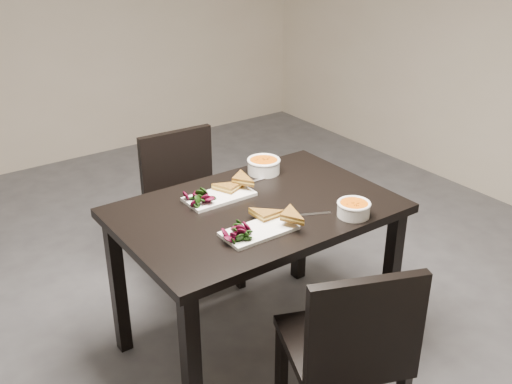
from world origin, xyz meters
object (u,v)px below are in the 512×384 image
chair_far (187,200)px  plate_far (219,197)px  table (256,226)px  soup_bowl_near (354,208)px  soup_bowl_far (264,165)px  plate_near (259,231)px  chair_near (350,347)px

chair_far → plate_far: 0.62m
table → chair_far: (0.04, 0.71, -0.17)m
soup_bowl_near → soup_bowl_far: bearing=94.0°
chair_far → soup_bowl_far: chair_far is taller
plate_near → plate_far: size_ratio=0.98×
chair_far → table: bearing=-90.4°
plate_far → chair_near: bearing=-89.1°
chair_far → soup_bowl_far: bearing=-61.5°
plate_far → table: bearing=-61.9°
chair_near → soup_bowl_far: size_ratio=5.16×
plate_near → soup_bowl_near: 0.43m
table → chair_far: size_ratio=1.41×
table → soup_bowl_near: 0.44m
soup_bowl_near → chair_near: bearing=-133.1°
soup_bowl_near → plate_far: (-0.37, 0.47, -0.03)m
table → soup_bowl_far: size_ratio=7.29×
soup_bowl_near → plate_near: bearing=164.4°
table → chair_near: (-0.07, -0.69, -0.17)m
table → soup_bowl_near: bearing=-47.3°
chair_near → plate_near: (-0.05, 0.50, 0.27)m
chair_near → plate_far: (-0.01, 0.86, 0.27)m
soup_bowl_far → soup_bowl_near: bearing=-86.0°
chair_far → soup_bowl_far: size_ratio=5.16×
soup_bowl_near → plate_far: size_ratio=0.46×
chair_far → plate_near: (-0.16, -0.90, 0.27)m
chair_near → table: bearing=105.8°
plate_near → chair_far: bearing=79.7°
soup_bowl_near → soup_bowl_far: 0.59m
table → soup_bowl_far: (0.24, 0.28, 0.14)m
chair_near → chair_far: bearing=107.2°
table → chair_near: 0.72m
chair_far → soup_bowl_near: (0.25, -1.02, 0.30)m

